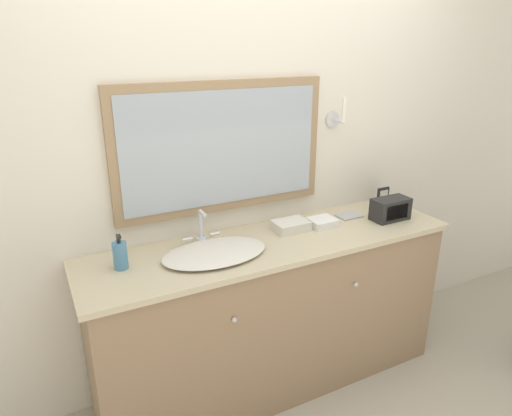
{
  "coord_description": "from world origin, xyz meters",
  "views": [
    {
      "loc": [
        -1.09,
        -1.6,
        1.9
      ],
      "look_at": [
        -0.1,
        0.31,
        1.11
      ],
      "focal_mm": 32.0,
      "sensor_mm": 36.0,
      "label": 1
    }
  ],
  "objects_px": {
    "sink_basin": "(214,252)",
    "appliance_box": "(391,209)",
    "picture_frame": "(383,196)",
    "soap_bottle": "(120,255)"
  },
  "relations": [
    {
      "from": "soap_bottle",
      "to": "appliance_box",
      "type": "bearing_deg",
      "value": -3.91
    },
    {
      "from": "appliance_box",
      "to": "picture_frame",
      "type": "xyz_separation_m",
      "value": [
        0.14,
        0.22,
        -0.01
      ]
    },
    {
      "from": "sink_basin",
      "to": "picture_frame",
      "type": "bearing_deg",
      "value": 8.73
    },
    {
      "from": "sink_basin",
      "to": "appliance_box",
      "type": "height_order",
      "value": "sink_basin"
    },
    {
      "from": "soap_bottle",
      "to": "appliance_box",
      "type": "distance_m",
      "value": 1.54
    },
    {
      "from": "sink_basin",
      "to": "appliance_box",
      "type": "distance_m",
      "value": 1.1
    },
    {
      "from": "appliance_box",
      "to": "sink_basin",
      "type": "bearing_deg",
      "value": 178.31
    },
    {
      "from": "appliance_box",
      "to": "picture_frame",
      "type": "height_order",
      "value": "appliance_box"
    },
    {
      "from": "sink_basin",
      "to": "appliance_box",
      "type": "xyz_separation_m",
      "value": [
        1.1,
        -0.03,
        0.05
      ]
    },
    {
      "from": "sink_basin",
      "to": "picture_frame",
      "type": "relative_size",
      "value": 4.71
    }
  ]
}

